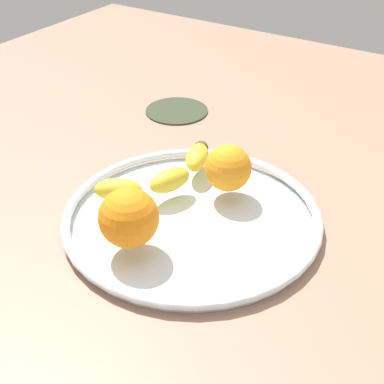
{
  "coord_description": "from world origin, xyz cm",
  "views": [
    {
      "loc": [
        -48.66,
        -31.18,
        43.65
      ],
      "look_at": [
        0.0,
        0.0,
        4.8
      ],
      "focal_mm": 51.49,
      "sensor_mm": 36.0,
      "label": 1
    }
  ],
  "objects_px": {
    "orange_front_right": "(129,218)",
    "orange_front_left": "(228,168)",
    "banana": "(165,174)",
    "ambient_coaster": "(177,110)",
    "fruit_bowl": "(192,217)"
  },
  "relations": [
    {
      "from": "orange_front_left",
      "to": "banana",
      "type": "bearing_deg",
      "value": 114.94
    },
    {
      "from": "banana",
      "to": "orange_front_right",
      "type": "height_order",
      "value": "orange_front_right"
    },
    {
      "from": "fruit_bowl",
      "to": "ambient_coaster",
      "type": "distance_m",
      "value": 0.34
    },
    {
      "from": "fruit_bowl",
      "to": "orange_front_right",
      "type": "height_order",
      "value": "orange_front_right"
    },
    {
      "from": "orange_front_right",
      "to": "orange_front_left",
      "type": "relative_size",
      "value": 1.13
    },
    {
      "from": "orange_front_right",
      "to": "orange_front_left",
      "type": "height_order",
      "value": "orange_front_right"
    },
    {
      "from": "orange_front_left",
      "to": "ambient_coaster",
      "type": "relative_size",
      "value": 0.56
    },
    {
      "from": "fruit_bowl",
      "to": "banana",
      "type": "xyz_separation_m",
      "value": [
        0.04,
        0.07,
        0.02
      ]
    },
    {
      "from": "orange_front_left",
      "to": "fruit_bowl",
      "type": "bearing_deg",
      "value": 171.14
    },
    {
      "from": "banana",
      "to": "ambient_coaster",
      "type": "xyz_separation_m",
      "value": [
        0.23,
        0.14,
        -0.03
      ]
    },
    {
      "from": "fruit_bowl",
      "to": "ambient_coaster",
      "type": "relative_size",
      "value": 2.98
    },
    {
      "from": "banana",
      "to": "orange_front_left",
      "type": "relative_size",
      "value": 3.1
    },
    {
      "from": "orange_front_left",
      "to": "ambient_coaster",
      "type": "distance_m",
      "value": 0.29
    },
    {
      "from": "ambient_coaster",
      "to": "orange_front_right",
      "type": "bearing_deg",
      "value": -153.98
    },
    {
      "from": "banana",
      "to": "orange_front_left",
      "type": "distance_m",
      "value": 0.09
    }
  ]
}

